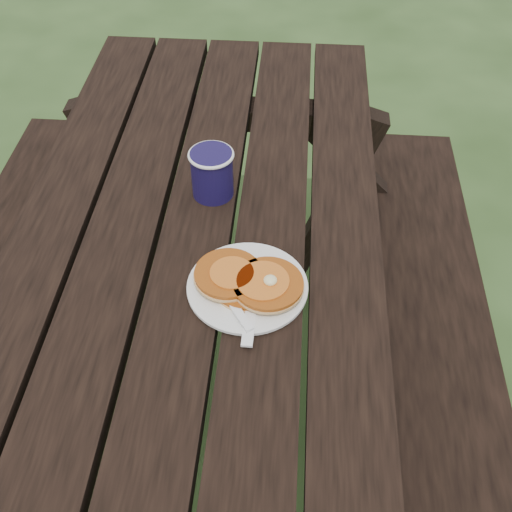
# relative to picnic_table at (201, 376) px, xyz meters

# --- Properties ---
(ground) EXTENTS (60.00, 60.00, 0.00)m
(ground) POSITION_rel_picnic_table_xyz_m (0.00, 0.00, -0.37)
(ground) COLOR #273C1A
(ground) RESTS_ON ground
(picnic_table) EXTENTS (1.36, 1.80, 0.75)m
(picnic_table) POSITION_rel_picnic_table_xyz_m (0.00, 0.00, 0.00)
(picnic_table) COLOR black
(picnic_table) RESTS_ON ground
(plate) EXTENTS (0.24, 0.24, 0.01)m
(plate) POSITION_rel_picnic_table_xyz_m (0.12, -0.05, 0.39)
(plate) COLOR white
(plate) RESTS_ON picnic_table
(pancake_stack) EXTENTS (0.20, 0.15, 0.04)m
(pancake_stack) POSITION_rel_picnic_table_xyz_m (0.12, -0.05, 0.41)
(pancake_stack) COLOR #AB5013
(pancake_stack) RESTS_ON plate
(knife) EXTENTS (0.02, 0.18, 0.00)m
(knife) POSITION_rel_picnic_table_xyz_m (0.13, -0.10, 0.39)
(knife) COLOR white
(knife) RESTS_ON plate
(fork) EXTENTS (0.11, 0.15, 0.01)m
(fork) POSITION_rel_picnic_table_xyz_m (0.10, -0.12, 0.40)
(fork) COLOR white
(fork) RESTS_ON plate
(coffee_cup) EXTENTS (0.10, 0.10, 0.11)m
(coffee_cup) POSITION_rel_picnic_table_xyz_m (0.02, 0.22, 0.44)
(coffee_cup) COLOR #160F3C
(coffee_cup) RESTS_ON picnic_table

